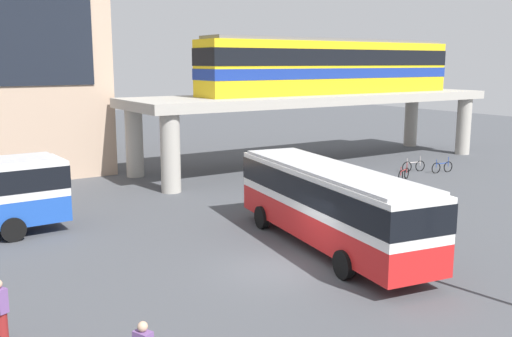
{
  "coord_description": "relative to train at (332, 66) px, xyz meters",
  "views": [
    {
      "loc": [
        -11.29,
        -15.88,
        7.21
      ],
      "look_at": [
        3.48,
        6.92,
        2.2
      ],
      "focal_mm": 40.59,
      "sensor_mm": 36.0,
      "label": 1
    }
  ],
  "objects": [
    {
      "name": "bicycle_red",
      "position": [
        -0.3,
        -7.45,
        -6.61
      ],
      "size": [
        1.67,
        0.76,
        1.04
      ],
      "color": "black",
      "rests_on": "ground_plane"
    },
    {
      "name": "elevated_platform",
      "position": [
        -1.21,
        0.0,
        -2.65
      ],
      "size": [
        27.65,
        7.03,
        5.0
      ],
      "color": "#ADA89E",
      "rests_on": "ground_plane"
    },
    {
      "name": "bicycle_silver",
      "position": [
        2.38,
        -5.82,
        -6.61
      ],
      "size": [
        1.76,
        0.43,
        1.04
      ],
      "color": "black",
      "rests_on": "ground_plane"
    },
    {
      "name": "bicycle_blue",
      "position": [
        3.69,
        -7.1,
        -6.61
      ],
      "size": [
        1.78,
        0.27,
        1.04
      ],
      "color": "black",
      "rests_on": "ground_plane"
    },
    {
      "name": "bicycle_orange",
      "position": [
        -4.24,
        -5.93,
        -6.61
      ],
      "size": [
        1.79,
        0.13,
        1.04
      ],
      "color": "black",
      "rests_on": "ground_plane"
    },
    {
      "name": "bicycle_brown",
      "position": [
        -9.88,
        -7.01,
        -6.61
      ],
      "size": [
        1.79,
        0.2,
        1.04
      ],
      "color": "black",
      "rests_on": "ground_plane"
    },
    {
      "name": "train",
      "position": [
        0.0,
        0.0,
        0.0
      ],
      "size": [
        20.56,
        2.96,
        3.84
      ],
      "color": "yellow",
      "rests_on": "elevated_platform"
    },
    {
      "name": "pedestrian_by_bike_rack",
      "position": [
        -25.04,
        -16.58,
        -6.16
      ],
      "size": [
        0.41,
        0.47,
        1.71
      ],
      "color": "maroon",
      "rests_on": "ground_plane"
    },
    {
      "name": "ground_plane",
      "position": [
        -15.83,
        -6.09,
        -6.97
      ],
      "size": [
        120.0,
        120.0,
        0.0
      ],
      "primitive_type": "plane",
      "color": "#47494F"
    },
    {
      "name": "bus_main",
      "position": [
        -12.86,
        -15.18,
        -4.98
      ],
      "size": [
        4.2,
        11.3,
        3.22
      ],
      "color": "red",
      "rests_on": "ground_plane"
    }
  ]
}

